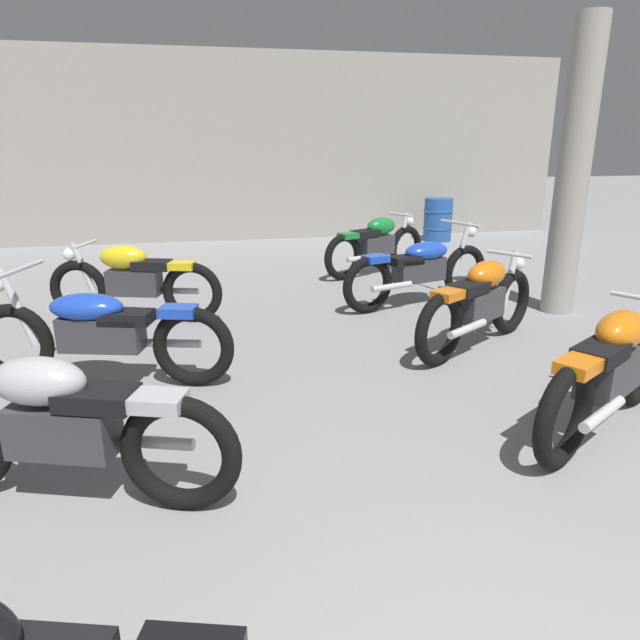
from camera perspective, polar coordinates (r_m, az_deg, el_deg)
back_wall at (r=11.90m, az=-7.78°, el=16.57°), size 13.39×0.24×3.60m
support_pillar at (r=7.11m, az=23.87°, el=13.30°), size 0.36×0.36×3.20m
motorcycle_left_row_1 at (r=3.43m, az=-24.35°, el=-9.54°), size 1.90×0.76×0.88m
motorcycle_left_row_2 at (r=4.98m, az=-21.04°, el=-1.05°), size 2.12×0.84×0.97m
motorcycle_left_row_3 at (r=6.67m, az=-18.07°, el=3.79°), size 1.92×0.72×0.88m
motorcycle_right_row_1 at (r=4.33m, az=26.94°, el=-4.37°), size 1.73×1.13×0.88m
motorcycle_right_row_2 at (r=5.68m, az=15.61°, el=1.74°), size 1.71×1.16×0.88m
motorcycle_right_row_3 at (r=7.09m, az=9.93°, el=5.09°), size 2.10×0.91×0.97m
motorcycle_right_row_4 at (r=8.71m, az=5.64°, el=7.56°), size 1.81×0.99×0.88m
oil_drum at (r=11.94m, az=11.64°, el=9.76°), size 0.59×0.59×0.85m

